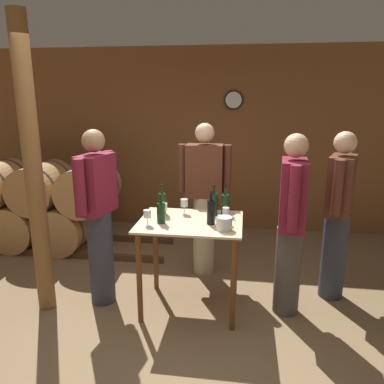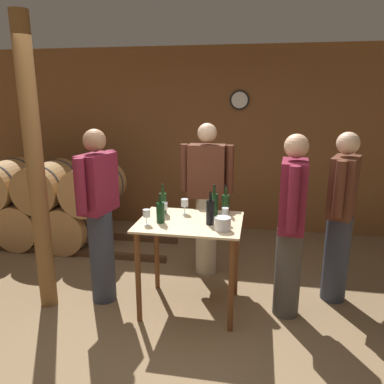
% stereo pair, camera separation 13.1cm
% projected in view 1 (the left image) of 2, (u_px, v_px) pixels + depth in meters
% --- Properties ---
extents(ground_plane, '(14.00, 14.00, 0.00)m').
position_uv_depth(ground_plane, '(162.00, 340.00, 3.17)').
color(ground_plane, brown).
extents(back_wall, '(8.40, 0.08, 2.70)m').
position_uv_depth(back_wall, '(202.00, 140.00, 5.63)').
color(back_wall, brown).
rests_on(back_wall, ground_plane).
extents(barrel_rack, '(4.02, 0.78, 1.16)m').
position_uv_depth(barrel_rack, '(33.00, 206.00, 5.03)').
color(barrel_rack, '#4C331E').
rests_on(barrel_rack, ground_plane).
extents(tasting_table, '(0.95, 0.74, 0.89)m').
position_uv_depth(tasting_table, '(191.00, 239.00, 3.50)').
color(tasting_table, beige).
rests_on(tasting_table, ground_plane).
extents(wooden_post, '(0.16, 0.16, 2.70)m').
position_uv_depth(wooden_post, '(33.00, 172.00, 3.34)').
color(wooden_post, brown).
rests_on(wooden_post, ground_plane).
extents(wine_bottle_far_left, '(0.07, 0.07, 0.29)m').
position_uv_depth(wine_bottle_far_left, '(162.00, 202.00, 3.65)').
color(wine_bottle_far_left, '#193819').
rests_on(wine_bottle_far_left, tasting_table).
extents(wine_bottle_left, '(0.08, 0.08, 0.27)m').
position_uv_depth(wine_bottle_left, '(161.00, 212.00, 3.37)').
color(wine_bottle_left, black).
rests_on(wine_bottle_left, tasting_table).
extents(wine_bottle_center, '(0.07, 0.07, 0.30)m').
position_uv_depth(wine_bottle_center, '(211.00, 212.00, 3.34)').
color(wine_bottle_center, black).
rests_on(wine_bottle_center, tasting_table).
extents(wine_bottle_right, '(0.08, 0.08, 0.31)m').
position_uv_depth(wine_bottle_right, '(214.00, 204.00, 3.59)').
color(wine_bottle_right, black).
rests_on(wine_bottle_right, tasting_table).
extents(wine_bottle_far_right, '(0.08, 0.08, 0.29)m').
position_uv_depth(wine_bottle_far_right, '(225.00, 203.00, 3.63)').
color(wine_bottle_far_right, '#193819').
rests_on(wine_bottle_far_right, tasting_table).
extents(wine_glass_near_left, '(0.07, 0.07, 0.14)m').
position_uv_depth(wine_glass_near_left, '(147.00, 214.00, 3.31)').
color(wine_glass_near_left, silver).
rests_on(wine_glass_near_left, tasting_table).
extents(wine_glass_near_center, '(0.07, 0.07, 0.14)m').
position_uv_depth(wine_glass_near_center, '(164.00, 207.00, 3.55)').
color(wine_glass_near_center, silver).
rests_on(wine_glass_near_center, tasting_table).
extents(wine_glass_near_right, '(0.07, 0.07, 0.15)m').
position_uv_depth(wine_glass_near_right, '(184.00, 203.00, 3.63)').
color(wine_glass_near_right, silver).
rests_on(wine_glass_near_right, tasting_table).
extents(wine_glass_far_side, '(0.06, 0.06, 0.15)m').
position_uv_depth(wine_glass_far_side, '(226.00, 212.00, 3.35)').
color(wine_glass_far_side, silver).
rests_on(wine_glass_far_side, tasting_table).
extents(ice_bucket, '(0.14, 0.14, 0.11)m').
position_uv_depth(ice_bucket, '(224.00, 223.00, 3.21)').
color(ice_bucket, silver).
rests_on(ice_bucket, tasting_table).
extents(person_host, '(0.25, 0.59, 1.70)m').
position_uv_depth(person_host, '(291.00, 222.00, 3.38)').
color(person_host, '#4C4742').
rests_on(person_host, ground_plane).
extents(person_visitor_with_scarf, '(0.29, 0.58, 1.72)m').
position_uv_depth(person_visitor_with_scarf, '(98.00, 215.00, 3.56)').
color(person_visitor_with_scarf, '#333847').
rests_on(person_visitor_with_scarf, ground_plane).
extents(person_visitor_bearded, '(0.34, 0.56, 1.69)m').
position_uv_depth(person_visitor_bearded, '(338.00, 213.00, 3.66)').
color(person_visitor_bearded, '#333847').
rests_on(person_visitor_bearded, ground_plane).
extents(person_visitor_near_door, '(0.59, 0.24, 1.73)m').
position_uv_depth(person_visitor_near_door, '(204.00, 196.00, 4.18)').
color(person_visitor_near_door, '#B7AD93').
rests_on(person_visitor_near_door, ground_plane).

